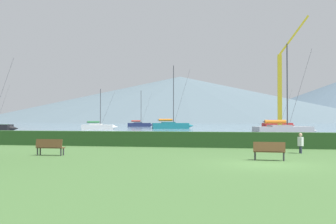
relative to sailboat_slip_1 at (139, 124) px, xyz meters
The scene contains 13 objects.
ground_plane 92.62m from the sailboat_slip_1, 71.37° to the right, with size 1000.00×1000.00×0.00m, color #477038.
harbor_water 57.44m from the sailboat_slip_1, 59.00° to the left, with size 320.00×246.00×0.00m, color slate.
hedge_line 82.27m from the sailboat_slip_1, 68.93° to the right, with size 80.00×1.20×1.15m, color #284C23.
sailboat_slip_1 is the anchor object (origin of this frame).
sailboat_slip_2 24.82m from the sailboat_slip_1, 59.22° to the right, with size 9.02×4.93×13.57m.
sailboat_slip_3 36.34m from the sailboat_slip_1, ahead, with size 8.20×4.92×9.74m.
sailboat_slip_4 30.92m from the sailboat_slip_1, 90.24° to the right, with size 7.21×3.41×8.02m.
sailboat_slip_8 63.35m from the sailboat_slip_1, 58.37° to the right, with size 8.44×4.89×11.66m.
park_bench_near_path 90.89m from the sailboat_slip_1, 70.87° to the right, with size 1.61×0.58×0.95m.
park_bench_under_tree 87.11m from the sailboat_slip_1, 78.43° to the right, with size 1.62×0.48×0.95m.
person_seated_viewer 87.06m from the sailboat_slip_1, 68.50° to the right, with size 0.36×0.57×1.25m.
dock_crane 44.08m from the sailboat_slip_1, 36.34° to the right, with size 6.50×2.00×21.95m.
distant_hill_central_peak 231.58m from the sailboat_slip_1, 96.55° to the left, with size 325.19×325.19×37.44m, color slate.
Camera 1 is at (-0.90, -19.46, 2.13)m, focal length 43.67 mm.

